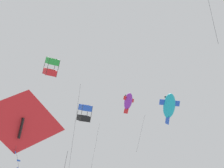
{
  "coord_description": "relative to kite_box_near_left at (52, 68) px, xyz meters",
  "views": [
    {
      "loc": [
        -18.91,
        -14.19,
        18.87
      ],
      "look_at": [
        2.64,
        0.33,
        28.94
      ],
      "focal_mm": 63.23,
      "sensor_mm": 36.0,
      "label": 1
    }
  ],
  "objects": [
    {
      "name": "kite_fish_near_right",
      "position": [
        8.14,
        -1.1,
        -0.33
      ],
      "size": [
        2.46,
        1.75,
        5.26
      ],
      "rotation": [
        0.31,
        0.0,
        6.1
      ],
      "color": "purple"
    },
    {
      "name": "kite_delta_far_centre",
      "position": [
        -7.48,
        -5.59,
        -6.46
      ],
      "size": [
        3.59,
        2.5,
        9.9
      ],
      "rotation": [
        0.31,
        0.0,
        5.99
      ],
      "color": "red"
    },
    {
      "name": "kite_fish_highest",
      "position": [
        11.08,
        -3.39,
        -0.35
      ],
      "size": [
        1.9,
        1.98,
        2.71
      ],
      "rotation": [
        0.45,
        0.0,
        5.58
      ],
      "color": "#1EB2C6"
    },
    {
      "name": "kite_box_mid_left",
      "position": [
        11.15,
        5.8,
        0.58
      ],
      "size": [
        2.69,
        2.4,
        6.58
      ],
      "rotation": [
        0.38,
        0.0,
        5.79
      ],
      "color": "blue"
    },
    {
      "name": "kite_box_near_left",
      "position": [
        0.0,
        0.0,
        0.0
      ],
      "size": [
        3.32,
        3.06,
        8.71
      ],
      "rotation": [
        0.51,
        0.0,
        5.84
      ],
      "color": "green"
    }
  ]
}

